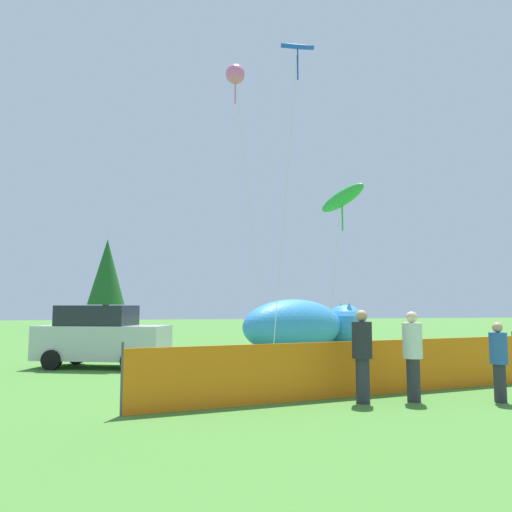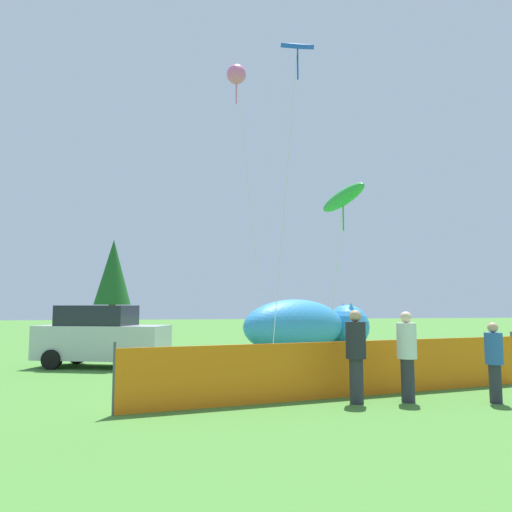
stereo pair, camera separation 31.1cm
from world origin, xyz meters
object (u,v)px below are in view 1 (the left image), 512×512
parked_car (102,337)px  inflatable_cat (306,328)px  folding_chair (435,358)px  spectator_in_green_shirt (499,358)px  kite_pink_octopus (235,76)px  spectator_in_blue_shirt (413,352)px  kite_green_fish (342,199)px  spectator_in_yellow_shirt (362,352)px  kite_blue_box (297,54)px

parked_car → inflatable_cat: (7.96, 3.60, 0.06)m
folding_chair → inflatable_cat: size_ratio=0.13×
spectator_in_green_shirt → folding_chair: bearing=78.6°
spectator_in_green_shirt → kite_pink_octopus: kite_pink_octopus is taller
spectator_in_blue_shirt → kite_pink_octopus: bearing=99.6°
parked_car → kite_green_fish: 10.34m
spectator_in_yellow_shirt → kite_pink_octopus: kite_pink_octopus is taller
spectator_in_green_shirt → kite_green_fish: bearing=87.3°
folding_chair → kite_green_fish: (-0.26, 5.73, 5.64)m
spectator_in_yellow_shirt → parked_car: bearing=128.1°
inflatable_cat → spectator_in_green_shirt: (0.42, -11.30, -0.15)m
parked_car → folding_chair: size_ratio=4.93×
folding_chair → kite_pink_octopus: size_ratio=0.07×
parked_car → kite_green_fish: kite_green_fish is taller
folding_chair → spectator_in_green_shirt: 3.54m
spectator_in_blue_shirt → parked_car: bearing=132.8°
spectator_in_yellow_shirt → spectator_in_green_shirt: size_ratio=1.16×
spectator_in_green_shirt → kite_blue_box: kite_blue_box is taller
spectator_in_blue_shirt → kite_green_fish: (2.11, 8.75, 5.16)m
spectator_in_yellow_shirt → kite_blue_box: 12.86m
kite_blue_box → spectator_in_green_shirt: bearing=-78.1°
spectator_in_green_shirt → parked_car: bearing=137.5°
inflatable_cat → spectator_in_green_shirt: size_ratio=4.20×
spectator_in_yellow_shirt → kite_green_fish: 10.57m
parked_car → kite_green_fish: (8.82, 1.49, 5.19)m
parked_car → kite_pink_octopus: 12.35m
spectator_in_yellow_shirt → kite_green_fish: kite_green_fish is taller
parked_car → spectator_in_blue_shirt: size_ratio=2.40×
folding_chair → kite_green_fish: bearing=-55.5°
parked_car → kite_pink_octopus: (4.88, 3.50, 10.79)m
kite_blue_box → kite_green_fish: kite_blue_box is taller
spectator_in_blue_shirt → kite_green_fish: kite_green_fish is taller
parked_car → folding_chair: parked_car is taller
folding_chair → spectator_in_blue_shirt: 3.87m
spectator_in_blue_shirt → kite_green_fish: 10.37m
inflatable_cat → spectator_in_yellow_shirt: bearing=-130.5°
spectator_in_blue_shirt → spectator_in_green_shirt: 1.73m
spectator_in_blue_shirt → spectator_in_green_shirt: size_ratio=1.14×
kite_pink_octopus → spectator_in_blue_shirt: bearing=-80.4°
inflatable_cat → parked_car: bearing=176.0°
inflatable_cat → kite_pink_octopus: bearing=153.5°
inflatable_cat → spectator_in_yellow_shirt: inflatable_cat is taller
folding_chair → spectator_in_blue_shirt: spectator_in_blue_shirt is taller
spectator_in_green_shirt → kite_pink_octopus: (-3.50, 11.19, 10.87)m
spectator_in_yellow_shirt → spectator_in_green_shirt: (2.75, -0.51, -0.14)m
parked_car → folding_chair: bearing=-4.9°
folding_chair → spectator_in_green_shirt: (-0.70, -3.45, 0.36)m
spectator_in_blue_shirt → spectator_in_green_shirt: (1.67, -0.44, -0.12)m
kite_blue_box → inflatable_cat: bearing=68.2°
spectator_in_blue_shirt → kite_pink_octopus: 15.32m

